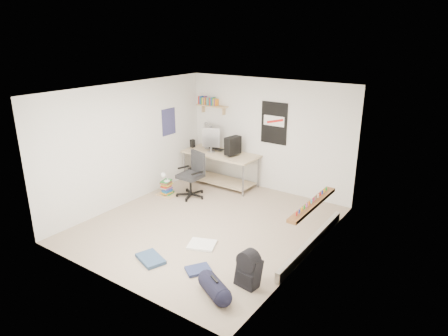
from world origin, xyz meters
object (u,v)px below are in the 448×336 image
Objects in this scene: desk at (221,170)px; duffel_bag at (214,287)px; book_stack at (167,188)px; backpack at (249,272)px; office_chair at (190,175)px.

desk reaches higher than duffel_bag.
duffel_bag is 3.77m from book_stack.
desk is at bearing 151.09° from duffel_bag.
backpack is at bearing 90.44° from duffel_bag.
desk is 4.05× the size of backpack.
office_chair is 0.64m from book_stack.
desk reaches higher than book_stack.
backpack is (2.61, -3.02, -0.16)m from desk.
desk is 0.99m from office_chair.
office_chair is (-0.11, -0.98, 0.12)m from desk.
desk is 1.79× the size of office_chair.
office_chair is at bearing 150.85° from backpack.
book_stack is (-0.61, -1.20, -0.21)m from desk.
office_chair is at bearing 161.52° from duffel_bag.
duffel_bag reaches higher than book_stack.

